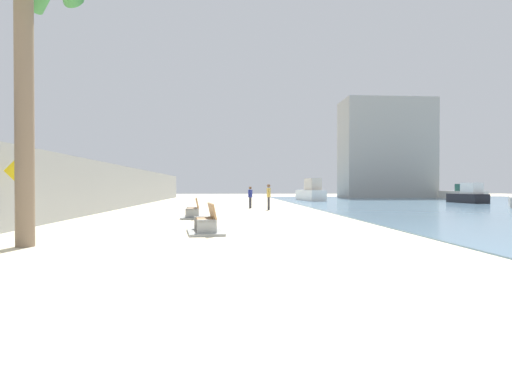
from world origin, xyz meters
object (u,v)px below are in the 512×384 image
object	(u,v)px
palm_tree	(23,9)
person_standing	(250,196)
bench_far	(193,213)
boat_far_right	(468,196)
pedestrian_sign	(18,186)
boat_outer	(311,192)
bench_near	(206,226)
boat_nearest	(463,193)
person_walking	(269,195)

from	to	relation	value
palm_tree	person_standing	world-z (taller)	palm_tree
bench_far	boat_far_right	bearing A→B (deg)	34.94
bench_far	pedestrian_sign	size ratio (longest dim) A/B	0.88
boat_outer	pedestrian_sign	bearing A→B (deg)	-117.00
bench_near	bench_far	xyz separation A→B (m)	(-0.95, 6.59, 0.00)
palm_tree	boat_nearest	xyz separation A→B (m)	(34.19, 39.11, -5.23)
boat_far_right	boat_nearest	bearing A→B (deg)	61.33
palm_tree	bench_near	world-z (taller)	palm_tree
person_walking	boat_nearest	size ratio (longest dim) A/B	0.28
bench_far	bench_near	bearing A→B (deg)	-81.82
person_walking	boat_far_right	size ratio (longest dim) A/B	0.39
bench_near	person_walking	distance (m)	13.95
person_standing	palm_tree	bearing A→B (deg)	-109.84
boat_outer	pedestrian_sign	distance (m)	34.22
bench_far	pedestrian_sign	world-z (taller)	pedestrian_sign
palm_tree	boat_far_right	distance (m)	37.59
boat_nearest	person_standing	bearing A→B (deg)	-143.24
pedestrian_sign	person_walking	bearing A→B (deg)	55.08
boat_outer	pedestrian_sign	xyz separation A→B (m)	(-15.54, -30.48, 0.62)
pedestrian_sign	person_standing	bearing A→B (deg)	62.18
boat_outer	boat_far_right	world-z (taller)	boat_outer
bench_near	boat_outer	size ratio (longest dim) A/B	0.34
bench_far	boat_far_right	xyz separation A→B (m)	(23.44, 16.38, 0.47)
boat_nearest	pedestrian_sign	bearing A→B (deg)	-134.65
bench_far	boat_nearest	xyz separation A→B (m)	(30.74, 29.74, 0.48)
bench_near	person_walking	bearing A→B (deg)	75.96
palm_tree	bench_far	size ratio (longest dim) A/B	3.60
person_standing	pedestrian_sign	distance (m)	17.70
person_walking	pedestrian_sign	xyz separation A→B (m)	(-9.33, -13.37, 0.54)
boat_outer	boat_nearest	distance (m)	21.00
bench_far	person_walking	bearing A→B (deg)	57.99
bench_near	boat_outer	world-z (taller)	boat_outer
boat_outer	pedestrian_sign	world-z (taller)	pedestrian_sign
palm_tree	person_walking	size ratio (longest dim) A/B	4.61
person_standing	person_walking	bearing A→B (deg)	-64.72
palm_tree	person_walking	distance (m)	18.72
person_standing	boat_nearest	world-z (taller)	boat_nearest
boat_far_right	palm_tree	bearing A→B (deg)	-136.24
palm_tree	bench_far	xyz separation A→B (m)	(3.45, 9.37, -5.71)
bench_near	person_standing	distance (m)	15.97
palm_tree	pedestrian_sign	xyz separation A→B (m)	(-1.56, 2.92, -4.42)
boat_outer	person_standing	bearing A→B (deg)	-116.13
palm_tree	bench_far	bearing A→B (deg)	69.78
pedestrian_sign	boat_far_right	bearing A→B (deg)	38.74
person_walking	palm_tree	bearing A→B (deg)	-115.52
person_standing	boat_outer	distance (m)	16.53
palm_tree	boat_nearest	distance (m)	52.21
palm_tree	boat_far_right	world-z (taller)	palm_tree
pedestrian_sign	boat_nearest	bearing A→B (deg)	45.35
boat_outer	bench_near	bearing A→B (deg)	-107.37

